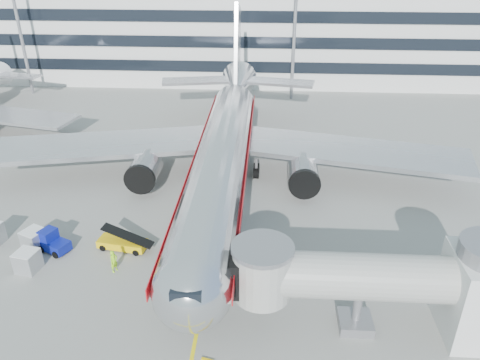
# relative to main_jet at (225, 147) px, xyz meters

# --- Properties ---
(ground) EXTENTS (180.00, 180.00, 0.00)m
(ground) POSITION_rel_main_jet_xyz_m (0.00, -11.72, -4.23)
(ground) COLOR gray
(ground) RESTS_ON ground
(lead_in_line) EXTENTS (0.25, 70.00, 0.01)m
(lead_in_line) POSITION_rel_main_jet_xyz_m (0.00, -1.72, -4.23)
(lead_in_line) COLOR yellow
(lead_in_line) RESTS_ON ground
(main_jet) EXTENTS (50.95, 48.70, 16.06)m
(main_jet) POSITION_rel_main_jet_xyz_m (0.00, 0.00, 0.00)
(main_jet) COLOR silver
(main_jet) RESTS_ON ground
(jet_bridge) EXTENTS (17.80, 4.50, 7.00)m
(jet_bridge) POSITION_rel_main_jet_xyz_m (12.18, -19.72, -0.36)
(jet_bridge) COLOR silver
(jet_bridge) RESTS_ON ground
(terminal) EXTENTS (150.00, 24.25, 15.60)m
(terminal) POSITION_rel_main_jet_xyz_m (0.00, 46.23, 3.57)
(terminal) COLOR silver
(terminal) RESTS_ON ground
(light_mast_centre) EXTENTS (2.40, 1.20, 25.45)m
(light_mast_centre) POSITION_rel_main_jet_xyz_m (8.00, 30.28, 10.64)
(light_mast_centre) COLOR gray
(light_mast_centre) RESTS_ON ground
(belt_loader) EXTENTS (4.38, 2.12, 2.05)m
(belt_loader) POSITION_rel_main_jet_xyz_m (-7.51, -11.99, -3.65)
(belt_loader) COLOR #E3B709
(belt_loader) RESTS_ON ground
(baggage_tug) EXTENTS (2.88, 2.40, 1.88)m
(baggage_tug) POSITION_rel_main_jet_xyz_m (-13.18, -12.59, -3.42)
(baggage_tug) COLOR navy
(baggage_tug) RESTS_ON ground
(cargo_container_right) EXTENTS (2.20, 2.20, 1.77)m
(cargo_container_right) POSITION_rel_main_jet_xyz_m (-14.75, -12.44, -3.35)
(cargo_container_right) COLOR #B2B4B9
(cargo_container_right) RESTS_ON ground
(cargo_container_front) EXTENTS (1.88, 1.88, 1.70)m
(cargo_container_front) POSITION_rel_main_jet_xyz_m (-14.04, -15.24, -3.38)
(cargo_container_front) COLOR #B2B4B9
(cargo_container_front) RESTS_ON ground
(ramp_worker) EXTENTS (0.71, 0.81, 1.87)m
(ramp_worker) POSITION_rel_main_jet_xyz_m (-7.28, -14.97, -3.30)
(ramp_worker) COLOR #9DF019
(ramp_worker) RESTS_ON ground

